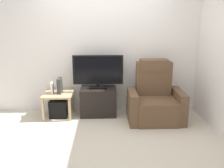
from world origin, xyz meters
The scene contains 9 objects.
ground_plane centered at (0.00, 0.00, 0.00)m, with size 6.40×6.40×0.00m, color beige.
wall_back centered at (0.00, 1.13, 1.30)m, with size 6.40×0.06×2.60m, color silver.
tv_stand centered at (-0.10, 0.84, 0.26)m, with size 0.67×0.45×0.53m.
television centered at (-0.10, 0.86, 0.86)m, with size 0.94×0.20×0.63m.
recliner_armchair centered at (0.93, 0.57, 0.37)m, with size 0.98×0.78×1.08m.
side_table centered at (-0.85, 0.78, 0.38)m, with size 0.54×0.54×0.45m.
subwoofer_box centered at (-0.85, 0.78, 0.16)m, with size 0.32×0.32×0.32m, color black.
book_upright centered at (-0.95, 0.76, 0.56)m, with size 0.04×0.12×0.21m, color white.
game_console centered at (-0.82, 0.79, 0.60)m, with size 0.07×0.20×0.28m, color #333338.
Camera 1 is at (0.02, -3.56, 1.79)m, focal length 38.69 mm.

